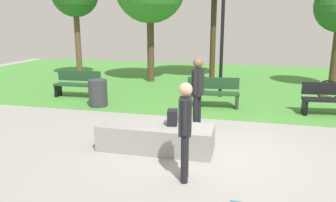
{
  "coord_description": "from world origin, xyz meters",
  "views": [
    {
      "loc": [
        0.71,
        -6.37,
        2.66
      ],
      "look_at": [
        -1.1,
        0.99,
        0.8
      ],
      "focal_mm": 35.51,
      "sensor_mm": 36.0,
      "label": 1
    }
  ],
  "objects_px": {
    "lamp_post": "(223,20)",
    "park_bench_center_lawn": "(332,98)",
    "park_bench_by_oak": "(78,83)",
    "park_bench_far_left": "(213,92)",
    "skater_performing_trick": "(185,125)",
    "trash_bin": "(98,93)",
    "backpack_on_ledge": "(172,117)",
    "concrete_ledge": "(156,138)",
    "skater_watching": "(197,88)"
  },
  "relations": [
    {
      "from": "skater_performing_trick",
      "to": "park_bench_by_oak",
      "type": "xyz_separation_m",
      "value": [
        -4.84,
        5.26,
        -0.5
      ]
    },
    {
      "from": "backpack_on_ledge",
      "to": "park_bench_center_lawn",
      "type": "bearing_deg",
      "value": -55.1
    },
    {
      "from": "park_bench_center_lawn",
      "to": "lamp_post",
      "type": "height_order",
      "value": "lamp_post"
    },
    {
      "from": "park_bench_far_left",
      "to": "lamp_post",
      "type": "height_order",
      "value": "lamp_post"
    },
    {
      "from": "park_bench_far_left",
      "to": "backpack_on_ledge",
      "type": "bearing_deg",
      "value": -96.76
    },
    {
      "from": "concrete_ledge",
      "to": "backpack_on_ledge",
      "type": "bearing_deg",
      "value": 19.82
    },
    {
      "from": "trash_bin",
      "to": "park_bench_far_left",
      "type": "bearing_deg",
      "value": 11.99
    },
    {
      "from": "park_bench_by_oak",
      "to": "concrete_ledge",
      "type": "bearing_deg",
      "value": -45.57
    },
    {
      "from": "backpack_on_ledge",
      "to": "skater_watching",
      "type": "distance_m",
      "value": 1.44
    },
    {
      "from": "concrete_ledge",
      "to": "skater_performing_trick",
      "type": "distance_m",
      "value": 1.61
    },
    {
      "from": "backpack_on_ledge",
      "to": "park_bench_center_lawn",
      "type": "height_order",
      "value": "park_bench_center_lawn"
    },
    {
      "from": "lamp_post",
      "to": "skater_watching",
      "type": "bearing_deg",
      "value": -93.43
    },
    {
      "from": "concrete_ledge",
      "to": "park_bench_by_oak",
      "type": "bearing_deg",
      "value": 134.43
    },
    {
      "from": "skater_performing_trick",
      "to": "park_bench_center_lawn",
      "type": "bearing_deg",
      "value": 56.14
    },
    {
      "from": "park_bench_by_oak",
      "to": "trash_bin",
      "type": "distance_m",
      "value": 1.61
    },
    {
      "from": "trash_bin",
      "to": "backpack_on_ledge",
      "type": "bearing_deg",
      "value": -43.73
    },
    {
      "from": "park_bench_center_lawn",
      "to": "skater_performing_trick",
      "type": "bearing_deg",
      "value": -123.86
    },
    {
      "from": "skater_watching",
      "to": "trash_bin",
      "type": "height_order",
      "value": "skater_watching"
    },
    {
      "from": "concrete_ledge",
      "to": "park_bench_by_oak",
      "type": "relative_size",
      "value": 1.48
    },
    {
      "from": "concrete_ledge",
      "to": "backpack_on_ledge",
      "type": "xyz_separation_m",
      "value": [
        0.33,
        0.12,
        0.43
      ]
    },
    {
      "from": "concrete_ledge",
      "to": "park_bench_by_oak",
      "type": "xyz_separation_m",
      "value": [
        -4.0,
        4.08,
        0.21
      ]
    },
    {
      "from": "lamp_post",
      "to": "trash_bin",
      "type": "bearing_deg",
      "value": -148.31
    },
    {
      "from": "skater_performing_trick",
      "to": "skater_watching",
      "type": "height_order",
      "value": "skater_watching"
    },
    {
      "from": "backpack_on_ledge",
      "to": "lamp_post",
      "type": "relative_size",
      "value": 0.07
    },
    {
      "from": "backpack_on_ledge",
      "to": "trash_bin",
      "type": "height_order",
      "value": "backpack_on_ledge"
    },
    {
      "from": "skater_watching",
      "to": "park_bench_center_lawn",
      "type": "distance_m",
      "value": 4.22
    },
    {
      "from": "concrete_ledge",
      "to": "park_bench_by_oak",
      "type": "distance_m",
      "value": 5.72
    },
    {
      "from": "park_bench_by_oak",
      "to": "skater_performing_trick",
      "type": "bearing_deg",
      "value": -47.34
    },
    {
      "from": "park_bench_by_oak",
      "to": "trash_bin",
      "type": "height_order",
      "value": "park_bench_by_oak"
    },
    {
      "from": "trash_bin",
      "to": "park_bench_by_oak",
      "type": "bearing_deg",
      "value": 140.83
    },
    {
      "from": "backpack_on_ledge",
      "to": "trash_bin",
      "type": "relative_size",
      "value": 0.38
    },
    {
      "from": "concrete_ledge",
      "to": "skater_watching",
      "type": "relative_size",
      "value": 1.33
    },
    {
      "from": "backpack_on_ledge",
      "to": "lamp_post",
      "type": "bearing_deg",
      "value": -14.52
    },
    {
      "from": "park_bench_far_left",
      "to": "skater_watching",
      "type": "bearing_deg",
      "value": -93.28
    },
    {
      "from": "park_bench_by_oak",
      "to": "lamp_post",
      "type": "bearing_deg",
      "value": 14.02
    },
    {
      "from": "park_bench_center_lawn",
      "to": "lamp_post",
      "type": "relative_size",
      "value": 0.37
    },
    {
      "from": "park_bench_far_left",
      "to": "park_bench_by_oak",
      "type": "bearing_deg",
      "value": 176.77
    },
    {
      "from": "backpack_on_ledge",
      "to": "trash_bin",
      "type": "bearing_deg",
      "value": 37.62
    },
    {
      "from": "park_bench_far_left",
      "to": "park_bench_by_oak",
      "type": "distance_m",
      "value": 4.77
    },
    {
      "from": "concrete_ledge",
      "to": "skater_watching",
      "type": "distance_m",
      "value": 1.79
    },
    {
      "from": "skater_performing_trick",
      "to": "lamp_post",
      "type": "bearing_deg",
      "value": 89.84
    },
    {
      "from": "concrete_ledge",
      "to": "lamp_post",
      "type": "bearing_deg",
      "value": 80.77
    },
    {
      "from": "concrete_ledge",
      "to": "backpack_on_ledge",
      "type": "relative_size",
      "value": 7.45
    },
    {
      "from": "lamp_post",
      "to": "park_bench_center_lawn",
      "type": "bearing_deg",
      "value": -25.22
    },
    {
      "from": "park_bench_center_lawn",
      "to": "park_bench_by_oak",
      "type": "distance_m",
      "value": 8.15
    },
    {
      "from": "park_bench_far_left",
      "to": "park_bench_center_lawn",
      "type": "bearing_deg",
      "value": -1.09
    },
    {
      "from": "concrete_ledge",
      "to": "skater_watching",
      "type": "height_order",
      "value": "skater_watching"
    },
    {
      "from": "backpack_on_ledge",
      "to": "skater_performing_trick",
      "type": "xyz_separation_m",
      "value": [
        0.51,
        -1.29,
        0.29
      ]
    },
    {
      "from": "park_bench_far_left",
      "to": "trash_bin",
      "type": "height_order",
      "value": "park_bench_far_left"
    },
    {
      "from": "lamp_post",
      "to": "skater_performing_trick",
      "type": "bearing_deg",
      "value": -90.16
    }
  ]
}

